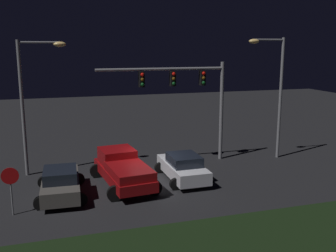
{
  "coord_description": "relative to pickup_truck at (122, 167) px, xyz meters",
  "views": [
    {
      "loc": [
        -5.29,
        -20.2,
        7.44
      ],
      "look_at": [
        0.98,
        0.24,
        3.11
      ],
      "focal_mm": 41.77,
      "sensor_mm": 36.0,
      "label": 1
    }
  ],
  "objects": [
    {
      "name": "ground_plane",
      "position": [
        1.68,
        -0.05,
        -1.0
      ],
      "size": [
        80.0,
        80.0,
        0.0
      ],
      "primitive_type": "plane",
      "color": "black"
    },
    {
      "name": "grass_median",
      "position": [
        1.68,
        -7.88,
        -0.95
      ],
      "size": [
        24.33,
        4.66,
        0.1
      ],
      "primitive_type": "cube",
      "color": "black",
      "rests_on": "ground_plane"
    },
    {
      "name": "pickup_truck",
      "position": [
        0.0,
        0.0,
        0.0
      ],
      "size": [
        3.26,
        5.58,
        1.8
      ],
      "rotation": [
        0.0,
        0.0,
        1.68
      ],
      "color": "maroon",
      "rests_on": "ground_plane"
    },
    {
      "name": "car_sedan",
      "position": [
        3.45,
        -0.15,
        -0.26
      ],
      "size": [
        2.5,
        4.41,
        1.51
      ],
      "rotation": [
        0.0,
        0.0,
        1.58
      ],
      "color": "silver",
      "rests_on": "ground_plane"
    },
    {
      "name": "car_sedan_far",
      "position": [
        -3.3,
        -0.8,
        -0.26
      ],
      "size": [
        2.62,
        4.48,
        1.51
      ],
      "rotation": [
        0.0,
        0.0,
        1.52
      ],
      "color": "#514C47",
      "rests_on": "ground_plane"
    },
    {
      "name": "traffic_signal_gantry",
      "position": [
        4.83,
        3.13,
        3.9
      ],
      "size": [
        8.32,
        0.56,
        6.5
      ],
      "color": "slate",
      "rests_on": "ground_plane"
    },
    {
      "name": "street_lamp_left",
      "position": [
        -4.54,
        3.33,
        3.98
      ],
      "size": [
        2.7,
        0.44,
        7.85
      ],
      "color": "slate",
      "rests_on": "ground_plane"
    },
    {
      "name": "street_lamp_right",
      "position": [
        10.66,
        2.33,
        4.08
      ],
      "size": [
        2.6,
        0.44,
        8.05
      ],
      "color": "slate",
      "rests_on": "ground_plane"
    },
    {
      "name": "stop_sign",
      "position": [
        -5.47,
        -2.45,
        0.56
      ],
      "size": [
        0.76,
        0.08,
        2.23
      ],
      "color": "slate",
      "rests_on": "ground_plane"
    }
  ]
}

